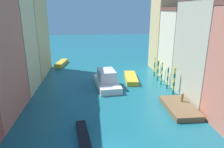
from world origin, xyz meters
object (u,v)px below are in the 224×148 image
Objects in this scene: mooring_pole_1 at (168,77)px; mooring_pole_2 at (162,73)px; mooring_pole_4 at (155,66)px; vaporetto_white at (107,80)px; gondola_black at (85,142)px; waterfront_dock at (179,107)px; person_on_dock at (182,97)px; motorboat_1 at (131,78)px; mooring_pole_0 at (174,81)px; motorboat_0 at (61,63)px; mooring_pole_3 at (158,70)px.

mooring_pole_1 is 2.07m from mooring_pole_2.
mooring_pole_1 is at bearing -88.83° from mooring_pole_4.
vaporetto_white is (-10.22, 0.06, -1.03)m from mooring_pole_2.
mooring_pole_2 reaches higher than gondola_black.
waterfront_dock is 1.75m from person_on_dock.
waterfront_dock is 10.44m from mooring_pole_2.
motorboat_1 is at bearing 149.18° from mooring_pole_2.
motorboat_0 is at bearing 134.57° from mooring_pole_0.
mooring_pole_4 is at bearing 85.94° from mooring_pole_3.
mooring_pole_0 is 1.16× the size of mooring_pole_1.
mooring_pole_2 reaches higher than vaporetto_white.
gondola_black is (-13.83, -19.24, -1.85)m from mooring_pole_3.
mooring_pole_0 is 0.68× the size of motorboat_0.
gondola_black is at bearing -78.59° from motorboat_0.
mooring_pole_4 is at bearing 89.16° from person_on_dock.
gondola_black is at bearing -129.34° from mooring_pole_2.
mooring_pole_2 is 0.63× the size of motorboat_0.
mooring_pole_4 reaches higher than mooring_pole_1.
vaporetto_white is at bearing 168.88° from mooring_pole_1.
mooring_pole_1 is 0.43× the size of vaporetto_white.
mooring_pole_1 is at bearing 46.19° from gondola_black.
waterfront_dock is at bearing -71.86° from motorboat_1.
mooring_pole_0 is at bearing -24.11° from vaporetto_white.
mooring_pole_0 is 0.62× the size of motorboat_1.
vaporetto_white is at bearing 155.89° from mooring_pole_0.
mooring_pole_4 is 0.50× the size of gondola_black.
mooring_pole_3 is 23.77m from gondola_black.
motorboat_1 reaches higher than waterfront_dock.
person_on_dock is at bearing -92.92° from mooring_pole_1.
mooring_pole_3 is 25.02m from motorboat_0.
person_on_dock is at bearing -66.85° from motorboat_1.
gondola_black is at bearing -113.49° from motorboat_1.
mooring_pole_1 is at bearing 91.32° from mooring_pole_0.
mooring_pole_3 is (0.83, 12.69, 1.75)m from waterfront_dock.
vaporetto_white is at bearing 138.36° from person_on_dock.
motorboat_0 is (-20.52, 16.58, -1.76)m from mooring_pole_2.
motorboat_0 is (-19.74, 26.83, 0.07)m from waterfront_dock.
person_on_dock reaches higher than gondola_black.
mooring_pole_1 is at bearing -42.56° from motorboat_1.
mooring_pole_1 is (0.36, 7.03, 0.69)m from person_on_dock.
mooring_pole_3 reaches higher than mooring_pole_1.
waterfront_dock is at bearing -102.65° from mooring_pole_0.
mooring_pole_0 is at bearing -88.79° from mooring_pole_4.
gondola_black is (-13.00, -6.56, -0.09)m from waterfront_dock.
mooring_pole_2 reaches higher than mooring_pole_1.
vaporetto_white is at bearing 132.46° from waterfront_dock.
mooring_pole_3 is (0.05, 2.44, -0.08)m from mooring_pole_2.
mooring_pole_2 is at bearing 95.64° from mooring_pole_0.
mooring_pole_1 reaches higher than vaporetto_white.
mooring_pole_0 reaches higher than waterfront_dock.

